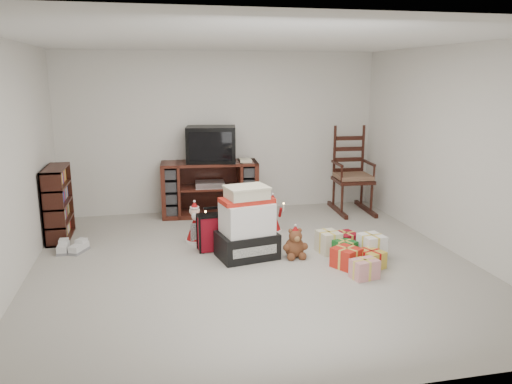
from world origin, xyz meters
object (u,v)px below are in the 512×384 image
rocking_chair (351,181)px  red_suitcase (213,232)px  gift_pile (247,227)px  mrs_claus_figurine (195,226)px  gift_cluster (354,251)px  crt_television (211,144)px  teddy_bear (295,245)px  tv_stand (210,188)px  bookshelf (58,204)px  sneaker_pair (71,248)px  santa_figurine (273,217)px

rocking_chair → red_suitcase: size_ratio=2.58×
gift_pile → rocking_chair: bearing=29.5°
red_suitcase → mrs_claus_figurine: mrs_claus_figurine is taller
gift_cluster → crt_television: size_ratio=1.33×
crt_television → teddy_bear: bearing=-61.7°
tv_stand → mrs_claus_figurine: size_ratio=2.74×
bookshelf → mrs_claus_figurine: bearing=-16.9°
teddy_bear → mrs_claus_figurine: bearing=143.5°
red_suitcase → sneaker_pair: 1.76m
santa_figurine → gift_cluster: santa_figurine is taller
rocking_chair → tv_stand: bearing=178.2°
sneaker_pair → gift_cluster: bearing=-6.5°
santa_figurine → mrs_claus_figurine: mrs_claus_figurine is taller
red_suitcase → gift_cluster: red_suitcase is taller
gift_pile → sneaker_pair: 2.21m
tv_stand → bookshelf: bearing=-156.8°
red_suitcase → gift_cluster: bearing=-28.6°
sneaker_pair → crt_television: 2.57m
gift_pile → teddy_bear: size_ratio=2.40×
red_suitcase → crt_television: 1.86m
rocking_chair → sneaker_pair: (-4.14, -1.12, -0.43)m
gift_cluster → rocking_chair: bearing=68.6°
rocking_chair → mrs_claus_figurine: bearing=-154.5°
sneaker_pair → crt_television: (1.93, 1.33, 1.06)m
bookshelf → rocking_chair: bearing=6.8°
tv_stand → santa_figurine: bearing=-50.8°
sneaker_pair → gift_cluster: 3.46m
santa_figurine → gift_cluster: bearing=-62.7°
rocking_chair → crt_television: 2.31m
bookshelf → gift_cluster: size_ratio=0.90×
crt_television → santa_figurine: bearing=-47.0°
rocking_chair → santa_figurine: size_ratio=2.60×
teddy_bear → mrs_claus_figurine: 1.39m
bookshelf → rocking_chair: (4.35, 0.52, 0.01)m
tv_stand → mrs_claus_figurine: bearing=-101.6°
bookshelf → gift_pile: 2.61m
mrs_claus_figurine → gift_cluster: bearing=-31.7°
tv_stand → gift_cluster: bearing=-54.9°
bookshelf → mrs_claus_figurine: 1.85m
gift_pile → santa_figurine: 1.07m
gift_cluster → crt_television: (-1.37, 2.34, 0.98)m
mrs_claus_figurine → gift_cluster: 2.07m
teddy_bear → bookshelf: bearing=154.7°
gift_cluster → crt_television: bearing=120.4°
red_suitcase → gift_cluster: size_ratio=0.50×
teddy_bear → mrs_claus_figurine: size_ratio=0.65×
tv_stand → sneaker_pair: bearing=-140.8°
tv_stand → sneaker_pair: (-1.89, -1.33, -0.37)m
santa_figurine → tv_stand: bearing=125.1°
tv_stand → bookshelf: size_ratio=1.55×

